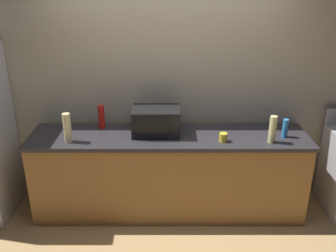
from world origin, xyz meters
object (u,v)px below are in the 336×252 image
bottle_hand_soap (66,128)px  mug_yellow (222,137)px  bottle_spray_cleaner (284,128)px  microwave (155,121)px  bottle_vinegar (272,129)px  bottle_hot_sauce (100,117)px

bottle_hand_soap → mug_yellow: 1.51m
bottle_hand_soap → mug_yellow: bearing=0.2°
bottle_hand_soap → bottle_spray_cleaner: bottle_hand_soap is taller
microwave → bottle_spray_cleaner: microwave is taller
bottle_vinegar → mug_yellow: (-0.47, 0.02, -0.09)m
bottle_hand_soap → bottle_hot_sauce: size_ratio=1.16×
mug_yellow → bottle_hot_sauce: bearing=164.7°
microwave → bottle_hot_sauce: size_ratio=1.91×
microwave → bottle_hot_sauce: microwave is taller
microwave → bottle_vinegar: 1.15m
bottle_hand_soap → bottle_vinegar: bearing=-0.5°
bottle_hot_sauce → bottle_spray_cleaner: bearing=-7.1°
bottle_hot_sauce → bottle_spray_cleaner: bottle_hot_sauce is taller
bottle_spray_cleaner → mug_yellow: bottle_spray_cleaner is taller
bottle_hand_soap → bottle_spray_cleaner: (2.14, 0.11, -0.05)m
bottle_vinegar → mug_yellow: size_ratio=3.18×
microwave → bottle_hand_soap: (-0.85, -0.20, 0.01)m
bottle_hot_sauce → bottle_vinegar: bearing=-12.0°
bottle_hot_sauce → bottle_spray_cleaner: size_ratio=1.34×
mug_yellow → bottle_spray_cleaner: bearing=9.7°
bottle_hot_sauce → bottle_vinegar: (1.70, -0.36, 0.01)m
microwave → bottle_spray_cleaner: (1.29, -0.09, -0.04)m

